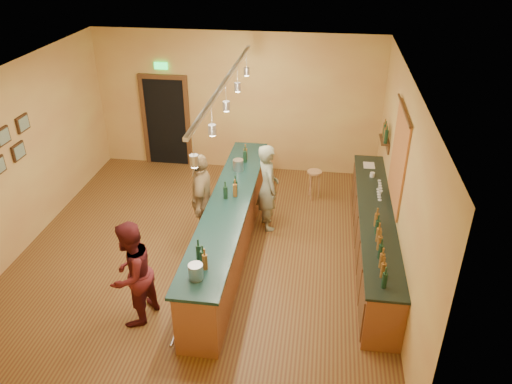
# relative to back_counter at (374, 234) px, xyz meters

# --- Properties ---
(floor) EXTENTS (7.00, 7.00, 0.00)m
(floor) POSITION_rel_back_counter_xyz_m (-2.97, -0.18, -0.49)
(floor) COLOR #5A2E19
(floor) RESTS_ON ground
(ceiling) EXTENTS (6.50, 7.00, 0.02)m
(ceiling) POSITION_rel_back_counter_xyz_m (-2.97, -0.18, 2.71)
(ceiling) COLOR silver
(ceiling) RESTS_ON wall_back
(wall_back) EXTENTS (6.50, 0.02, 3.20)m
(wall_back) POSITION_rel_back_counter_xyz_m (-2.97, 3.32, 1.11)
(wall_back) COLOR #BE7D47
(wall_back) RESTS_ON floor
(wall_front) EXTENTS (6.50, 0.02, 3.20)m
(wall_front) POSITION_rel_back_counter_xyz_m (-2.97, -3.68, 1.11)
(wall_front) COLOR #BE7D47
(wall_front) RESTS_ON floor
(wall_left) EXTENTS (0.02, 7.00, 3.20)m
(wall_left) POSITION_rel_back_counter_xyz_m (-6.22, -0.18, 1.11)
(wall_left) COLOR #BE7D47
(wall_left) RESTS_ON floor
(wall_right) EXTENTS (0.02, 7.00, 3.20)m
(wall_right) POSITION_rel_back_counter_xyz_m (0.28, -0.18, 1.11)
(wall_right) COLOR #BE7D47
(wall_right) RESTS_ON floor
(doorway) EXTENTS (1.15, 0.09, 2.48)m
(doorway) POSITION_rel_back_counter_xyz_m (-4.67, 3.30, 0.64)
(doorway) COLOR black
(doorway) RESTS_ON wall_back
(tapestry) EXTENTS (0.03, 1.40, 1.60)m
(tapestry) POSITION_rel_back_counter_xyz_m (0.26, 0.22, 1.36)
(tapestry) COLOR #A23E20
(tapestry) RESTS_ON wall_right
(bottle_shelf) EXTENTS (0.17, 0.55, 0.54)m
(bottle_shelf) POSITION_rel_back_counter_xyz_m (0.20, 1.72, 1.18)
(bottle_shelf) COLOR #442614
(bottle_shelf) RESTS_ON wall_right
(back_counter) EXTENTS (0.60, 4.55, 1.27)m
(back_counter) POSITION_rel_back_counter_xyz_m (0.00, 0.00, 0.00)
(back_counter) COLOR brown
(back_counter) RESTS_ON floor
(tasting_bar) EXTENTS (0.73, 5.10, 1.38)m
(tasting_bar) POSITION_rel_back_counter_xyz_m (-2.50, -0.18, 0.12)
(tasting_bar) COLOR brown
(tasting_bar) RESTS_ON floor
(pendant_track) EXTENTS (0.11, 4.60, 0.50)m
(pendant_track) POSITION_rel_back_counter_xyz_m (-2.50, -0.18, 2.50)
(pendant_track) COLOR silver
(pendant_track) RESTS_ON ceiling
(bartender) EXTENTS (0.62, 0.74, 1.71)m
(bartender) POSITION_rel_back_counter_xyz_m (-1.95, 0.77, 0.37)
(bartender) COLOR gray
(bartender) RESTS_ON floor
(customer_a) EXTENTS (0.82, 0.94, 1.66)m
(customer_a) POSITION_rel_back_counter_xyz_m (-3.57, -2.05, 0.34)
(customer_a) COLOR #59191E
(customer_a) RESTS_ON floor
(customer_b) EXTENTS (0.52, 1.07, 1.78)m
(customer_b) POSITION_rel_back_counter_xyz_m (-3.05, 0.10, 0.40)
(customer_b) COLOR #997A51
(customer_b) RESTS_ON floor
(bar_stool) EXTENTS (0.31, 0.31, 0.64)m
(bar_stool) POSITION_rel_back_counter_xyz_m (-1.10, 2.02, 0.01)
(bar_stool) COLOR #AD794E
(bar_stool) RESTS_ON floor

